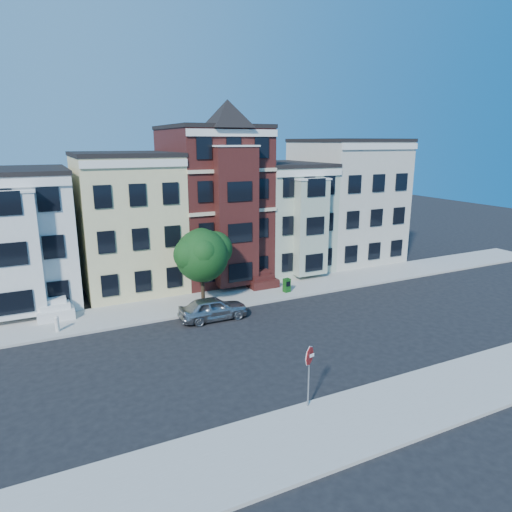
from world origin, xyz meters
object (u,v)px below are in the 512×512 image
newspaper_box (287,285)px  fire_hydrant (57,325)px  parked_car (213,308)px  street_tree (202,259)px  stop_sign (309,373)px

newspaper_box → fire_hydrant: bearing=172.7°
parked_car → newspaper_box: bearing=-69.8°
street_tree → parked_car: (-0.17, -2.36, -2.68)m
newspaper_box → stop_sign: (-6.74, -13.56, 1.03)m
parked_car → fire_hydrant: 9.28m
street_tree → newspaper_box: size_ratio=6.36×
fire_hydrant → stop_sign: bearing=-55.5°
newspaper_box → parked_car: bearing=-169.5°
stop_sign → newspaper_box: bearing=49.8°
fire_hydrant → stop_sign: (9.06, -13.17, 1.17)m
parked_car → fire_hydrant: size_ratio=5.75×
stop_sign → fire_hydrant: bearing=110.7°
street_tree → fire_hydrant: 9.70m
fire_hydrant → stop_sign: stop_sign is taller
parked_car → fire_hydrant: (-9.07, 1.96, -0.21)m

